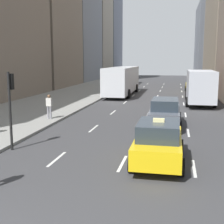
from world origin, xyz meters
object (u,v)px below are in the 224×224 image
object	(u,v)px
box_truck	(200,86)
sedan_black_near	(165,112)
pedestrian_far_walking	(49,105)
traffic_light_pole	(10,98)
city_bus	(122,80)
taxi_lead	(193,85)
taxi_second	(158,142)

from	to	relation	value
box_truck	sedan_black_near	bearing A→B (deg)	-104.75
pedestrian_far_walking	traffic_light_pole	size ratio (longest dim) A/B	0.46
city_bus	traffic_light_pole	size ratio (longest dim) A/B	3.23
city_bus	traffic_light_pole	world-z (taller)	traffic_light_pole
taxi_lead	sedan_black_near	size ratio (longest dim) A/B	0.90
city_bus	traffic_light_pole	xyz separation A→B (m)	(-1.14, -23.39, 0.62)
box_truck	pedestrian_far_walking	world-z (taller)	box_truck
taxi_second	box_truck	bearing A→B (deg)	81.08
box_truck	taxi_lead	bearing A→B (deg)	90.00
taxi_second	pedestrian_far_walking	size ratio (longest dim) A/B	2.67
box_truck	city_bus	bearing A→B (deg)	143.79
taxi_second	traffic_light_pole	size ratio (longest dim) A/B	1.22
sedan_black_near	box_truck	world-z (taller)	box_truck
taxi_lead	taxi_second	world-z (taller)	same
taxi_lead	taxi_second	size ratio (longest dim) A/B	1.00
taxi_second	city_bus	size ratio (longest dim) A/B	0.38
pedestrian_far_walking	traffic_light_pole	xyz separation A→B (m)	(1.04, -6.80, 1.34)
taxi_second	sedan_black_near	world-z (taller)	taxi_second
taxi_lead	city_bus	world-z (taller)	city_bus
taxi_second	city_bus	xyz separation A→B (m)	(-5.61, 23.99, 0.91)
sedan_black_near	city_bus	xyz separation A→B (m)	(-5.61, 16.79, 0.89)
box_truck	traffic_light_pole	size ratio (longest dim) A/B	2.33
taxi_second	traffic_light_pole	world-z (taller)	traffic_light_pole
sedan_black_near	traffic_light_pole	world-z (taller)	traffic_light_pole
taxi_second	box_truck	size ratio (longest dim) A/B	0.52
sedan_black_near	pedestrian_far_walking	distance (m)	7.80
city_bus	taxi_second	bearing A→B (deg)	-76.83
taxi_lead	sedan_black_near	xyz separation A→B (m)	(-2.80, -21.61, 0.01)
city_bus	pedestrian_far_walking	distance (m)	16.74
taxi_second	traffic_light_pole	xyz separation A→B (m)	(-6.75, 0.60, 1.53)
taxi_second	pedestrian_far_walking	distance (m)	10.75
taxi_lead	sedan_black_near	bearing A→B (deg)	-97.38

